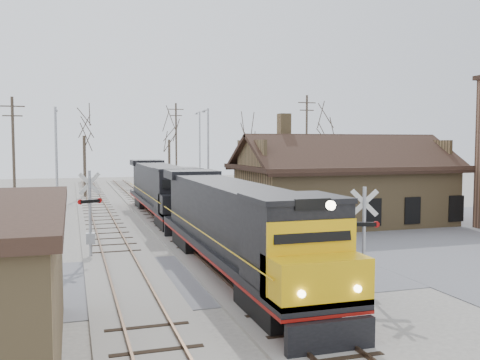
% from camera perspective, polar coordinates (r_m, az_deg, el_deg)
% --- Properties ---
extents(ground, '(140.00, 140.00, 0.00)m').
position_cam_1_polar(ground, '(23.96, -0.95, -10.04)').
color(ground, '#A7A297').
rests_on(ground, ground).
extents(road, '(60.00, 9.00, 0.03)m').
position_cam_1_polar(road, '(23.96, -0.95, -10.00)').
color(road, slate).
rests_on(road, ground).
extents(track_main, '(3.40, 90.00, 0.24)m').
position_cam_1_polar(track_main, '(38.30, -7.40, -4.66)').
color(track_main, '#A7A297').
rests_on(track_main, ground).
extents(track_siding, '(3.40, 90.00, 0.24)m').
position_cam_1_polar(track_siding, '(37.78, -14.15, -4.87)').
color(track_siding, '#A7A297').
rests_on(track_siding, ground).
extents(depot, '(15.20, 9.31, 7.90)m').
position_cam_1_polar(depot, '(39.17, 10.92, -1.06)').
color(depot, olive).
rests_on(depot, ground).
extents(locomotive_lead, '(2.84, 18.99, 4.21)m').
position_cam_1_polar(locomotive_lead, '(22.96, -0.53, -5.02)').
color(locomotive_lead, black).
rests_on(locomotive_lead, ground).
extents(locomotive_trailing, '(2.84, 18.99, 3.99)m').
position_cam_1_polar(locomotive_trailing, '(41.64, -8.31, -1.00)').
color(locomotive_trailing, black).
rests_on(locomotive_trailing, ground).
extents(crossbuck_near, '(1.12, 0.52, 4.12)m').
position_cam_1_polar(crossbuck_near, '(21.30, 13.06, -6.60)').
color(crossbuck_near, '#A5A8AD').
rests_on(crossbuck_near, ground).
extents(crossbuck_far, '(1.21, 0.51, 4.43)m').
position_cam_1_polar(crossbuck_far, '(27.92, -15.69, -3.89)').
color(crossbuck_far, '#A5A8AD').
rests_on(crossbuck_far, ground).
extents(streetlight_a, '(0.25, 2.04, 8.36)m').
position_cam_1_polar(streetlight_a, '(40.33, -18.99, 2.21)').
color(streetlight_a, '#A5A8AD').
rests_on(streetlight_a, ground).
extents(streetlight_b, '(0.25, 2.04, 8.86)m').
position_cam_1_polar(streetlight_b, '(48.07, -3.46, 2.98)').
color(streetlight_b, '#A5A8AD').
rests_on(streetlight_b, ground).
extents(streetlight_c, '(0.25, 2.04, 9.36)m').
position_cam_1_polar(streetlight_c, '(61.22, -4.34, 3.43)').
color(streetlight_c, '#A5A8AD').
rests_on(streetlight_c, ground).
extents(utility_pole_a, '(2.00, 0.24, 9.67)m').
position_cam_1_polar(utility_pole_a, '(49.02, -23.01, 2.80)').
color(utility_pole_a, '#382D23').
rests_on(utility_pole_a, ground).
extents(utility_pole_b, '(2.00, 0.24, 10.92)m').
position_cam_1_polar(utility_pole_b, '(69.85, -6.82, 3.87)').
color(utility_pole_b, '#382D23').
rests_on(utility_pole_b, ground).
extents(utility_pole_c, '(2.00, 0.24, 10.87)m').
position_cam_1_polar(utility_pole_c, '(57.80, 7.11, 3.83)').
color(utility_pole_c, '#382D23').
rests_on(utility_pole_c, ground).
extents(tree_b, '(4.37, 4.37, 10.71)m').
position_cam_1_polar(tree_b, '(59.08, -16.32, 5.60)').
color(tree_b, '#382D23').
rests_on(tree_b, ground).
extents(tree_c, '(4.14, 4.14, 10.15)m').
position_cam_1_polar(tree_c, '(68.97, -7.58, 5.14)').
color(tree_c, '#382D23').
rests_on(tree_c, ground).
extents(tree_d, '(3.97, 3.97, 9.71)m').
position_cam_1_polar(tree_d, '(68.05, 0.89, 4.92)').
color(tree_d, '#382D23').
rests_on(tree_d, ground).
extents(tree_e, '(4.32, 4.32, 10.59)m').
position_cam_1_polar(tree_e, '(64.58, 9.08, 5.48)').
color(tree_e, '#382D23').
rests_on(tree_e, ground).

